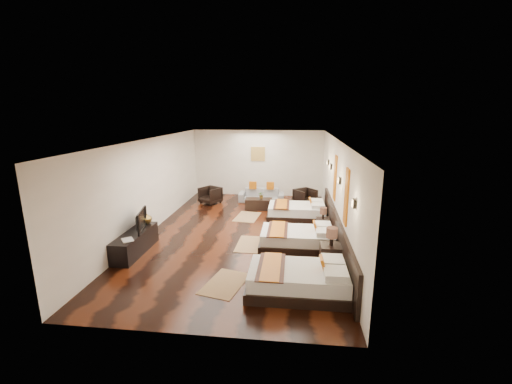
# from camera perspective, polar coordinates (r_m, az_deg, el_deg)

# --- Properties ---
(floor) EXTENTS (5.50, 9.50, 0.01)m
(floor) POSITION_cam_1_polar(r_m,az_deg,el_deg) (10.19, -2.57, -6.99)
(floor) COLOR black
(floor) RESTS_ON ground
(ceiling) EXTENTS (5.50, 9.50, 0.01)m
(ceiling) POSITION_cam_1_polar(r_m,az_deg,el_deg) (9.57, -2.75, 8.90)
(ceiling) COLOR white
(ceiling) RESTS_ON floor
(back_wall) EXTENTS (5.50, 0.01, 2.80)m
(back_wall) POSITION_cam_1_polar(r_m,az_deg,el_deg) (14.41, 0.34, 4.93)
(back_wall) COLOR silver
(back_wall) RESTS_ON floor
(left_wall) EXTENTS (0.01, 9.50, 2.80)m
(left_wall) POSITION_cam_1_polar(r_m,az_deg,el_deg) (10.57, -17.55, 1.05)
(left_wall) COLOR silver
(left_wall) RESTS_ON floor
(right_wall) EXTENTS (0.01, 9.50, 2.80)m
(right_wall) POSITION_cam_1_polar(r_m,az_deg,el_deg) (9.74, 13.54, 0.27)
(right_wall) COLOR silver
(right_wall) RESTS_ON floor
(headboard_panel) EXTENTS (0.08, 6.60, 0.90)m
(headboard_panel) POSITION_cam_1_polar(r_m,az_deg,el_deg) (9.24, 13.54, -6.61)
(headboard_panel) COLOR black
(headboard_panel) RESTS_ON floor
(bed_near) EXTENTS (2.06, 1.30, 0.79)m
(bed_near) POSITION_cam_1_polar(r_m,az_deg,el_deg) (7.06, 7.33, -14.56)
(bed_near) COLOR black
(bed_near) RESTS_ON floor
(bed_mid) EXTENTS (1.99, 1.25, 0.76)m
(bed_mid) POSITION_cam_1_polar(r_m,az_deg,el_deg) (9.13, 7.17, -7.86)
(bed_mid) COLOR black
(bed_mid) RESTS_ON floor
(bed_far) EXTENTS (1.97, 1.24, 0.75)m
(bed_far) POSITION_cam_1_polar(r_m,az_deg,el_deg) (11.49, 7.06, -3.31)
(bed_far) COLOR black
(bed_far) RESTS_ON floor
(nightstand_a) EXTENTS (0.49, 0.49, 0.98)m
(nightstand_a) POSITION_cam_1_polar(r_m,az_deg,el_deg) (8.17, 12.59, -10.14)
(nightstand_a) COLOR black
(nightstand_a) RESTS_ON floor
(nightstand_b) EXTENTS (0.40, 0.40, 0.78)m
(nightstand_b) POSITION_cam_1_polar(r_m,az_deg,el_deg) (10.34, 11.29, -5.32)
(nightstand_b) COLOR black
(nightstand_b) RESTS_ON floor
(jute_mat_near) EXTENTS (1.02, 1.34, 0.01)m
(jute_mat_near) POSITION_cam_1_polar(r_m,az_deg,el_deg) (7.44, -5.26, -15.22)
(jute_mat_near) COLOR #98754D
(jute_mat_near) RESTS_ON floor
(jute_mat_mid) EXTENTS (0.78, 1.22, 0.01)m
(jute_mat_mid) POSITION_cam_1_polar(r_m,az_deg,el_deg) (9.36, -0.89, -8.87)
(jute_mat_mid) COLOR #98754D
(jute_mat_mid) RESTS_ON floor
(jute_mat_far) EXTENTS (0.89, 1.28, 0.01)m
(jute_mat_far) POSITION_cam_1_polar(r_m,az_deg,el_deg) (11.67, -1.49, -4.23)
(jute_mat_far) COLOR #98754D
(jute_mat_far) RESTS_ON floor
(tv_console) EXTENTS (0.50, 1.80, 0.55)m
(tv_console) POSITION_cam_1_polar(r_m,az_deg,el_deg) (9.31, -19.85, -8.08)
(tv_console) COLOR black
(tv_console) RESTS_ON floor
(tv) EXTENTS (0.33, 0.95, 0.54)m
(tv) POSITION_cam_1_polar(r_m,az_deg,el_deg) (9.25, -19.39, -4.58)
(tv) COLOR black
(tv) RESTS_ON tv_console
(book) EXTENTS (0.40, 0.41, 0.03)m
(book) POSITION_cam_1_polar(r_m,az_deg,el_deg) (8.69, -21.82, -7.76)
(book) COLOR black
(book) RESTS_ON tv_console
(figurine) EXTENTS (0.40, 0.40, 0.36)m
(figurine) POSITION_cam_1_polar(r_m,az_deg,el_deg) (9.74, -18.32, -4.14)
(figurine) COLOR brown
(figurine) RESTS_ON tv_console
(sofa) EXTENTS (1.81, 0.73, 0.53)m
(sofa) POSITION_cam_1_polar(r_m,az_deg,el_deg) (13.52, 0.95, -0.58)
(sofa) COLOR gray
(sofa) RESTS_ON floor
(armchair_left) EXTENTS (0.98, 0.98, 0.66)m
(armchair_left) POSITION_cam_1_polar(r_m,az_deg,el_deg) (13.40, -7.78, -0.55)
(armchair_left) COLOR black
(armchair_left) RESTS_ON floor
(armchair_right) EXTENTS (1.00, 1.01, 0.66)m
(armchair_right) POSITION_cam_1_polar(r_m,az_deg,el_deg) (13.11, 8.36, -0.89)
(armchair_right) COLOR black
(armchair_right) RESTS_ON floor
(coffee_table) EXTENTS (1.03, 0.56, 0.40)m
(coffee_table) POSITION_cam_1_polar(r_m,az_deg,el_deg) (12.53, 0.48, -2.04)
(coffee_table) COLOR black
(coffee_table) RESTS_ON floor
(table_plant) EXTENTS (0.30, 0.28, 0.27)m
(table_plant) POSITION_cam_1_polar(r_m,az_deg,el_deg) (12.49, 0.93, -0.49)
(table_plant) COLOR #316120
(table_plant) RESTS_ON coffee_table
(orange_panel_a) EXTENTS (0.04, 0.40, 1.30)m
(orange_panel_a) POSITION_cam_1_polar(r_m,az_deg,el_deg) (7.84, 15.12, -0.80)
(orange_panel_a) COLOR #D86014
(orange_panel_a) RESTS_ON right_wall
(orange_panel_b) EXTENTS (0.04, 0.40, 1.30)m
(orange_panel_b) POSITION_cam_1_polar(r_m,az_deg,el_deg) (9.97, 13.32, 2.35)
(orange_panel_b) COLOR #D86014
(orange_panel_b) RESTS_ON right_wall
(sconce_near) EXTENTS (0.07, 0.12, 0.18)m
(sconce_near) POSITION_cam_1_polar(r_m,az_deg,el_deg) (6.75, 16.32, -1.89)
(sconce_near) COLOR black
(sconce_near) RESTS_ON right_wall
(sconce_mid) EXTENTS (0.07, 0.12, 0.18)m
(sconce_mid) POSITION_cam_1_polar(r_m,az_deg,el_deg) (8.86, 14.01, 1.91)
(sconce_mid) COLOR black
(sconce_mid) RESTS_ON right_wall
(sconce_far) EXTENTS (0.07, 0.12, 0.18)m
(sconce_far) POSITION_cam_1_polar(r_m,az_deg,el_deg) (11.01, 12.58, 4.24)
(sconce_far) COLOR black
(sconce_far) RESTS_ON right_wall
(sconce_lounge) EXTENTS (0.07, 0.12, 0.18)m
(sconce_lounge) POSITION_cam_1_polar(r_m,az_deg,el_deg) (11.90, 12.15, 4.95)
(sconce_lounge) COLOR black
(sconce_lounge) RESTS_ON right_wall
(gold_artwork) EXTENTS (0.60, 0.04, 0.60)m
(gold_artwork) POSITION_cam_1_polar(r_m,az_deg,el_deg) (14.33, 0.33, 6.50)
(gold_artwork) COLOR #AD873F
(gold_artwork) RESTS_ON back_wall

